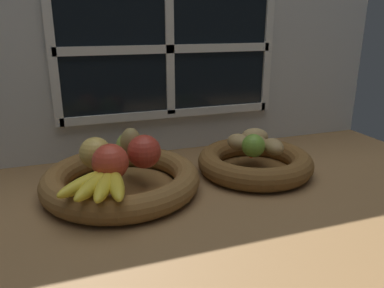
# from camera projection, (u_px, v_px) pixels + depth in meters

# --- Properties ---
(ground_plane) EXTENTS (1.40, 0.90, 0.03)m
(ground_plane) POSITION_uv_depth(u_px,v_px,m) (203.00, 191.00, 0.93)
(ground_plane) COLOR olive
(back_wall) EXTENTS (1.40, 0.05, 0.55)m
(back_wall) POSITION_uv_depth(u_px,v_px,m) (168.00, 59.00, 1.11)
(back_wall) COLOR silver
(back_wall) RESTS_ON ground_plane
(fruit_bowl_left) EXTENTS (0.37, 0.37, 0.06)m
(fruit_bowl_left) POSITION_uv_depth(u_px,v_px,m) (121.00, 180.00, 0.89)
(fruit_bowl_left) COLOR brown
(fruit_bowl_left) RESTS_ON ground_plane
(fruit_bowl_right) EXTENTS (0.30, 0.30, 0.06)m
(fruit_bowl_right) POSITION_uv_depth(u_px,v_px,m) (255.00, 162.00, 1.00)
(fruit_bowl_right) COLOR brown
(fruit_bowl_right) RESTS_ON ground_plane
(apple_red_right) EXTENTS (0.08, 0.08, 0.08)m
(apple_red_right) POSITION_uv_depth(u_px,v_px,m) (144.00, 152.00, 0.87)
(apple_red_right) COLOR #B73828
(apple_red_right) RESTS_ON fruit_bowl_left
(apple_green_back) EXTENTS (0.07, 0.07, 0.07)m
(apple_green_back) POSITION_uv_depth(u_px,v_px,m) (131.00, 146.00, 0.92)
(apple_green_back) COLOR #99B74C
(apple_green_back) RESTS_ON fruit_bowl_left
(apple_red_front) EXTENTS (0.08, 0.08, 0.08)m
(apple_red_front) POSITION_uv_depth(u_px,v_px,m) (110.00, 162.00, 0.81)
(apple_red_front) COLOR #CC422D
(apple_red_front) RESTS_ON fruit_bowl_left
(apple_golden_left) EXTENTS (0.07, 0.07, 0.07)m
(apple_golden_left) POSITION_uv_depth(u_px,v_px,m) (95.00, 153.00, 0.87)
(apple_golden_left) COLOR #DBB756
(apple_golden_left) RESTS_ON fruit_bowl_left
(pear_brown) EXTENTS (0.07, 0.07, 0.09)m
(pear_brown) POSITION_uv_depth(u_px,v_px,m) (131.00, 145.00, 0.90)
(pear_brown) COLOR olive
(pear_brown) RESTS_ON fruit_bowl_left
(banana_bunch_front) EXTENTS (0.14, 0.17, 0.03)m
(banana_bunch_front) POSITION_uv_depth(u_px,v_px,m) (101.00, 183.00, 0.76)
(banana_bunch_front) COLOR yellow
(banana_bunch_front) RESTS_ON fruit_bowl_left
(potato_small) EXTENTS (0.06, 0.08, 0.04)m
(potato_small) POSITION_uv_depth(u_px,v_px,m) (273.00, 146.00, 0.97)
(potato_small) COLOR #A38451
(potato_small) RESTS_ON fruit_bowl_right
(potato_back) EXTENTS (0.09, 0.07, 0.05)m
(potato_back) POSITION_uv_depth(u_px,v_px,m) (255.00, 137.00, 1.03)
(potato_back) COLOR tan
(potato_back) RESTS_ON fruit_bowl_right
(potato_large) EXTENTS (0.09, 0.08, 0.04)m
(potato_large) POSITION_uv_depth(u_px,v_px,m) (256.00, 144.00, 0.99)
(potato_large) COLOR #A38451
(potato_large) RESTS_ON fruit_bowl_right
(potato_oblong) EXTENTS (0.07, 0.08, 0.04)m
(potato_oblong) POSITION_uv_depth(u_px,v_px,m) (239.00, 142.00, 1.00)
(potato_oblong) COLOR #A38451
(potato_oblong) RESTS_ON fruit_bowl_right
(lime_near) EXTENTS (0.06, 0.06, 0.06)m
(lime_near) POSITION_uv_depth(u_px,v_px,m) (254.00, 146.00, 0.94)
(lime_near) COLOR #6B9E33
(lime_near) RESTS_ON fruit_bowl_right
(chili_pepper) EXTENTS (0.12, 0.08, 0.02)m
(chili_pepper) POSITION_uv_depth(u_px,v_px,m) (264.00, 148.00, 0.99)
(chili_pepper) COLOR red
(chili_pepper) RESTS_ON fruit_bowl_right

